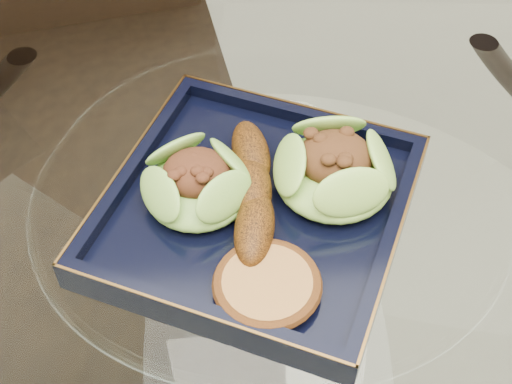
{
  "coord_description": "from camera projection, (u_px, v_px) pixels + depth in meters",
  "views": [
    {
      "loc": [
        -0.03,
        -0.42,
        1.3
      ],
      "look_at": [
        -0.01,
        0.01,
        0.8
      ],
      "focal_mm": 50.0,
      "sensor_mm": 36.0,
      "label": 1
    }
  ],
  "objects": [
    {
      "name": "lettuce_wrap_left",
      "position": [
        197.0,
        185.0,
        0.66
      ],
      "size": [
        0.12,
        0.12,
        0.04
      ],
      "primitive_type": "ellipsoid",
      "rotation": [
        0.0,
        0.0,
        0.19
      ],
      "color": "#57932A",
      "rests_on": "navy_plate"
    },
    {
      "name": "crumb_patty",
      "position": [
        267.0,
        286.0,
        0.6
      ],
      "size": [
        0.11,
        0.11,
        0.02
      ],
      "primitive_type": "cylinder",
      "rotation": [
        0.0,
        0.0,
        -0.41
      ],
      "color": "#B17D3B",
      "rests_on": "navy_plate"
    },
    {
      "name": "navy_plate",
      "position": [
        256.0,
        213.0,
        0.68
      ],
      "size": [
        0.36,
        0.36,
        0.02
      ],
      "primitive_type": "cube",
      "rotation": [
        0.0,
        0.0,
        -0.41
      ],
      "color": "black",
      "rests_on": "dining_table"
    },
    {
      "name": "lettuce_wrap_right",
      "position": [
        334.0,
        172.0,
        0.67
      ],
      "size": [
        0.14,
        0.14,
        0.04
      ],
      "primitive_type": "ellipsoid",
      "rotation": [
        0.0,
        0.0,
        -0.32
      ],
      "color": "#70A32F",
      "rests_on": "navy_plate"
    },
    {
      "name": "dining_table",
      "position": [
        267.0,
        318.0,
        0.8
      ],
      "size": [
        1.13,
        1.13,
        0.77
      ],
      "color": "white",
      "rests_on": "ground"
    },
    {
      "name": "dining_chair",
      "position": [
        75.0,
        145.0,
        0.99
      ],
      "size": [
        0.54,
        0.54,
        1.06
      ],
      "rotation": [
        0.0,
        0.0,
        0.2
      ],
      "color": "black",
      "rests_on": "ground"
    },
    {
      "name": "roasted_plantain",
      "position": [
        253.0,
        188.0,
        0.66
      ],
      "size": [
        0.04,
        0.17,
        0.03
      ],
      "primitive_type": "ellipsoid",
      "rotation": [
        0.0,
        0.0,
        1.56
      ],
      "color": "#62330A",
      "rests_on": "navy_plate"
    }
  ]
}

